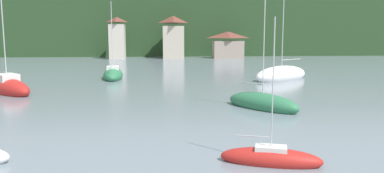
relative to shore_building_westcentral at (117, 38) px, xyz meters
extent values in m
cube|color=#264223|center=(11.77, 33.33, 3.85)|extent=(352.00, 54.39, 16.19)
ellipsoid|color=#2D4C28|center=(-20.22, 46.92, 1.43)|extent=(246.40, 38.07, 30.30)
cube|color=beige|center=(0.00, 0.00, -0.66)|extent=(3.11, 3.73, 7.16)
pyramid|color=brown|center=(0.00, 0.00, 3.93)|extent=(3.26, 3.92, 1.09)
cube|color=#BCB29E|center=(11.77, 0.94, -0.82)|extent=(4.42, 5.61, 6.84)
pyramid|color=brown|center=(11.77, 0.94, 4.04)|extent=(4.64, 5.89, 1.55)
cube|color=gray|center=(23.55, 0.13, -2.39)|extent=(6.37, 3.99, 3.71)
pyramid|color=brown|center=(23.55, 0.13, 0.76)|extent=(6.69, 4.19, 1.40)
ellipsoid|color=#2D754C|center=(16.80, -54.10, -3.90)|extent=(5.22, 5.86, 1.53)
cylinder|color=#B7B7BC|center=(16.80, -54.10, 0.45)|extent=(0.07, 0.07, 7.86)
cylinder|color=#ADADB2|center=(16.14, -53.27, -2.53)|extent=(1.37, 1.71, 0.06)
ellipsoid|color=red|center=(14.17, -65.38, -4.03)|extent=(4.32, 2.36, 0.91)
cylinder|color=#B7B7BC|center=(14.17, -65.38, -1.02)|extent=(0.05, 0.05, 5.52)
cylinder|color=#ADADB2|center=(13.48, -65.17, -3.12)|extent=(1.38, 0.47, 0.04)
cube|color=silver|center=(14.17, -65.38, -3.63)|extent=(1.42, 1.03, 0.30)
ellipsoid|color=red|center=(-4.36, -45.40, -3.82)|extent=(6.87, 6.99, 1.87)
cylinder|color=#B7B7BC|center=(-4.36, -45.40, 0.61)|extent=(0.09, 0.09, 7.84)
cylinder|color=#ADADB2|center=(-5.36, -44.37, -2.36)|extent=(2.06, 2.12, 0.08)
cube|color=silver|center=(-4.36, -45.40, -2.92)|extent=(2.58, 2.59, 0.77)
ellipsoid|color=#2D754C|center=(3.74, -35.27, -3.86)|extent=(2.84, 6.89, 1.70)
cylinder|color=#B7B7BC|center=(3.74, -35.27, 0.69)|extent=(0.08, 0.08, 8.16)
cylinder|color=#ADADB2|center=(3.86, -36.74, -2.41)|extent=(0.33, 2.96, 0.07)
cube|color=silver|center=(3.74, -35.27, -3.07)|extent=(1.52, 1.74, 0.63)
ellipsoid|color=white|center=(23.36, -37.79, -3.74)|extent=(8.23, 6.58, 2.22)
cylinder|color=#B7B7BC|center=(23.36, -37.79, 1.69)|extent=(0.10, 0.10, 9.64)
cylinder|color=#ADADB2|center=(24.79, -36.85, -1.97)|extent=(2.91, 1.95, 0.09)
camera|label=1|loc=(9.84, -79.88, 1.09)|focal=34.91mm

